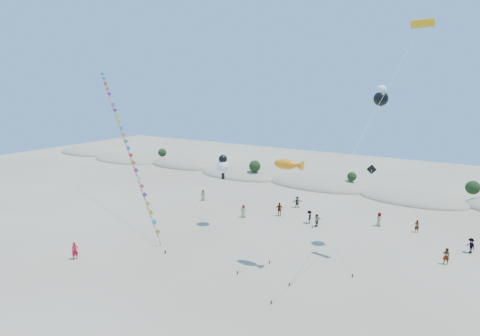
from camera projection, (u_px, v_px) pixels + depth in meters
The scene contains 10 objects.
ground at pixel (127, 296), 34.37m from camera, with size 160.00×160.00×0.00m, color #86765C.
dune_ridge at pixel (323, 185), 71.44m from camera, with size 145.30×11.49×5.57m.
kite_train at pixel (125, 139), 55.02m from camera, with size 27.28×15.83×20.34m.
fish_kite at pixel (288, 165), 37.72m from camera, with size 4.74×4.43×10.88m.
cartoon_kite_low at pixel (223, 165), 49.74m from camera, with size 11.03×7.61×9.23m.
cartoon_kite_high at pixel (381, 97), 41.15m from camera, with size 5.05×13.49×17.71m.
parafoil_kite at pixel (419, 31), 36.22m from camera, with size 8.75×14.79×23.57m.
dark_kite at pixel (367, 194), 40.42m from camera, with size 1.01×6.55×9.69m.
flyer_foreground at pixel (75, 251), 41.33m from camera, with size 0.67×0.44×1.84m, color #B40E24.
beachgoers at pixel (321, 216), 52.26m from camera, with size 37.46×10.70×1.90m.
Camera 1 is at (24.67, -21.67, 17.81)m, focal length 30.00 mm.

